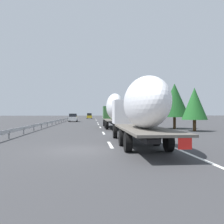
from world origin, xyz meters
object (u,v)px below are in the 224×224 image
road_sign (120,112)px  truck_lead (114,109)px  truck_trailing (140,108)px  car_yellow_coupe (89,116)px  car_white_van (73,118)px

road_sign → truck_lead: bearing=171.0°
truck_trailing → car_yellow_coupe: 69.20m
truck_lead → road_sign: bearing=-9.0°
truck_lead → road_sign: truck_lead is taller
truck_lead → truck_trailing: truck_lead is taller
truck_trailing → car_white_van: 42.32m
car_yellow_coupe → car_white_van: bearing=172.7°
car_white_van → car_yellow_coupe: car_yellow_coupe is taller
car_yellow_coupe → road_sign: road_sign is taller
car_yellow_coupe → road_sign: (-31.93, -6.97, 1.38)m
car_white_van → car_yellow_coupe: bearing=-7.3°
car_white_van → road_sign: size_ratio=1.27×
truck_trailing → car_white_van: bearing=10.1°
truck_trailing → car_yellow_coupe: size_ratio=2.69×
car_white_van → road_sign: bearing=-113.2°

